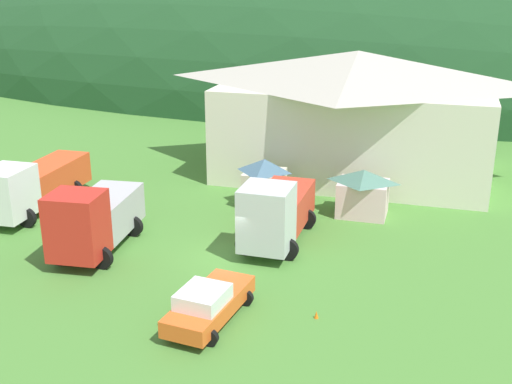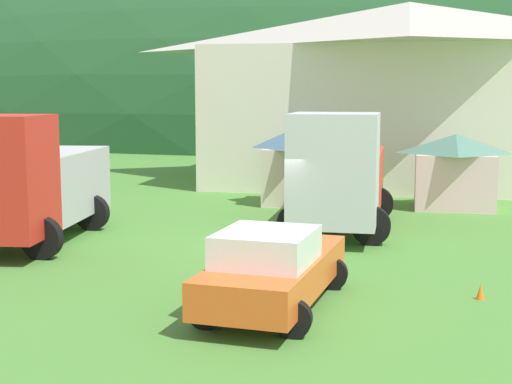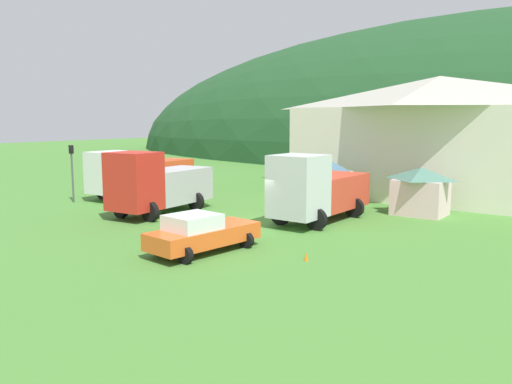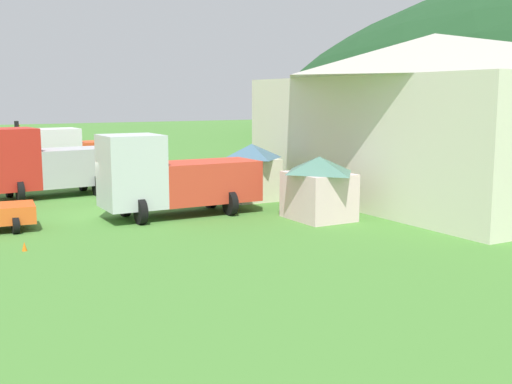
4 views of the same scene
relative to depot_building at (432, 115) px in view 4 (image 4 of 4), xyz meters
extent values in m
plane|color=#477F33|center=(-3.94, -15.87, -4.35)|extent=(200.00, 200.00, 0.00)
cube|color=silver|center=(0.00, 0.00, -1.22)|extent=(17.65, 11.31, 6.25)
pyramid|color=#B7B2A3|center=(0.00, 0.00, 3.00)|extent=(19.06, 12.21, 2.19)
cube|color=beige|center=(-4.14, -8.28, -3.27)|extent=(2.24, 2.35, 2.16)
pyramid|color=#42667F|center=(-4.14, -8.28, -1.81)|extent=(2.41, 2.54, 0.75)
cube|color=beige|center=(1.74, -8.21, -3.33)|extent=(2.80, 2.27, 2.03)
pyramid|color=#4C7A6B|center=(1.74, -8.21, -1.96)|extent=(3.02, 2.45, 0.71)
cube|color=white|center=(-16.74, -15.38, -2.42)|extent=(2.34, 2.85, 2.76)
cube|color=black|center=(-16.74, -15.52, -1.81)|extent=(1.28, 2.26, 0.88)
cube|color=#E04C23|center=(-16.88, -11.15, -2.87)|extent=(2.44, 5.77, 1.87)
cylinder|color=black|center=(-15.77, -15.35, -3.80)|extent=(1.10, 0.30, 1.10)
cylinder|color=black|center=(-17.71, -15.42, -3.80)|extent=(1.10, 0.30, 1.10)
cylinder|color=black|center=(-15.94, -10.26, -3.80)|extent=(1.10, 0.30, 1.10)
cylinder|color=black|center=(-17.88, -10.33, -3.80)|extent=(1.10, 0.30, 1.10)
cube|color=red|center=(-10.26, -18.91, -2.23)|extent=(2.68, 2.46, 3.15)
cube|color=black|center=(-10.25, -19.02, -1.53)|extent=(1.50, 1.90, 1.01)
cube|color=#B2B2B7|center=(-10.60, -15.57, -2.82)|extent=(2.91, 4.70, 1.97)
cylinder|color=black|center=(-9.18, -18.80, -3.80)|extent=(1.10, 0.30, 1.10)
cylinder|color=black|center=(-11.34, -19.01, -3.80)|extent=(1.10, 0.30, 1.10)
cylinder|color=black|center=(-9.59, -14.79, -3.80)|extent=(1.10, 0.30, 1.10)
cylinder|color=black|center=(-11.74, -15.01, -3.80)|extent=(1.10, 0.30, 1.10)
cube|color=silver|center=(-2.02, -15.35, -2.23)|extent=(2.43, 2.46, 3.14)
cube|color=black|center=(-2.02, -15.47, -1.54)|extent=(1.30, 1.97, 1.00)
cube|color=red|center=(-2.01, -11.83, -2.88)|extent=(2.43, 4.58, 1.83)
cylinder|color=black|center=(-0.95, -15.35, -3.80)|extent=(1.10, 0.30, 1.10)
cylinder|color=black|center=(-3.08, -15.34, -3.80)|extent=(1.10, 0.30, 1.10)
cylinder|color=black|center=(-0.94, -11.15, -3.80)|extent=(1.10, 0.30, 1.10)
cylinder|color=black|center=(-3.07, -11.14, -3.80)|extent=(1.10, 0.30, 1.10)
cylinder|color=black|center=(-1.58, -20.22, -4.01)|extent=(0.68, 0.24, 0.68)
cylinder|color=black|center=(-3.20, -20.04, -4.01)|extent=(0.68, 0.24, 0.68)
cylinder|color=#4C4C51|center=(-18.14, -17.41, -2.74)|extent=(0.12, 0.12, 3.22)
cube|color=black|center=(-18.14, -17.41, -0.85)|extent=(0.20, 0.24, 0.55)
sphere|color=yellow|center=(-18.14, -17.28, -0.85)|extent=(0.14, 0.14, 0.14)
cone|color=orange|center=(1.52, -20.42, -4.35)|extent=(0.36, 0.36, 0.64)
camera|label=1|loc=(5.66, -43.00, 9.06)|focal=44.59mm
camera|label=2|loc=(-0.14, -35.84, -0.07)|focal=51.49mm
camera|label=3|loc=(11.60, -37.31, 1.14)|focal=36.30mm
camera|label=4|loc=(24.19, -23.98, 0.96)|focal=44.68mm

